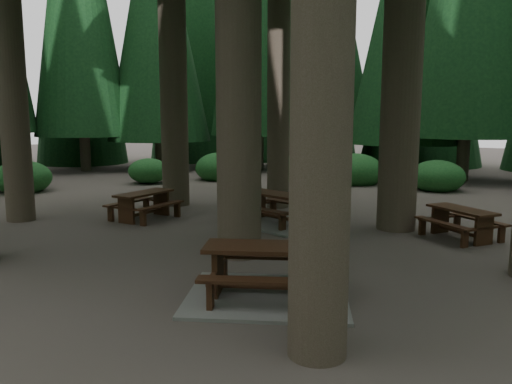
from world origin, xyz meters
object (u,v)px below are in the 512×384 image
Objects in this scene: picnic_table_a at (267,280)px; picnic_table_d at (461,219)px; picnic_table_c at (277,214)px; picnic_table_b at (144,201)px.

picnic_table_d is (1.36, 5.46, 0.17)m from picnic_table_a.
picnic_table_a is at bearing -73.26° from picnic_table_d.
picnic_table_a is at bearing -48.61° from picnic_table_c.
picnic_table_b is 0.69× the size of picnic_table_c.
picnic_table_b reaches higher than picnic_table_d.
picnic_table_d is at bearing 45.35° from picnic_table_a.
picnic_table_c reaches higher than picnic_table_d.
picnic_table_c is at bearing -134.58° from picnic_table_d.
picnic_table_a is 6.51m from picnic_table_b.
picnic_table_b is 3.49m from picnic_table_c.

